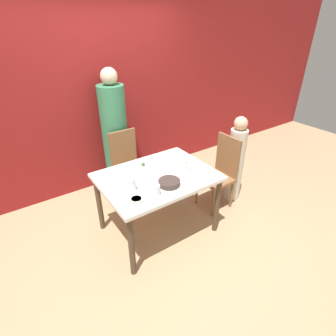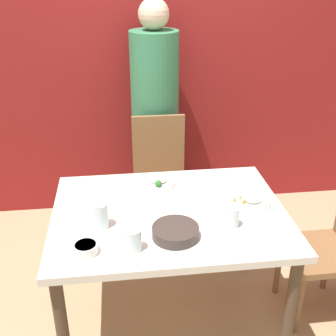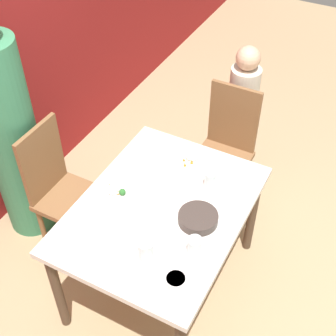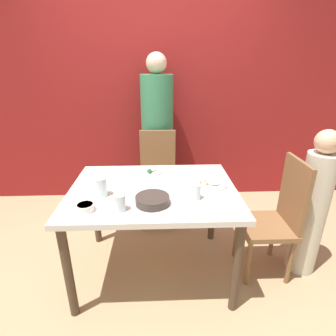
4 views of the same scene
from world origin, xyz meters
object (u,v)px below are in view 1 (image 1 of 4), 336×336
at_px(bowl_curry, 169,183).
at_px(chair_child_spot, 220,171).
at_px(chair_adult_spot, 128,165).
at_px(person_child, 235,162).
at_px(person_adult, 115,137).
at_px(glass_water_tall, 188,170).
at_px(plate_rice_adult, 187,162).

bearing_deg(bowl_curry, chair_child_spot, 12.11).
bearing_deg(chair_adult_spot, person_child, -34.95).
bearing_deg(person_adult, glass_water_tall, -79.13).
bearing_deg(chair_child_spot, bowl_curry, -77.89).
bearing_deg(plate_rice_adult, chair_child_spot, -6.69).
bearing_deg(chair_adult_spot, chair_child_spot, -42.18).
bearing_deg(person_child, plate_rice_adult, 175.59).
relative_size(chair_child_spot, bowl_curry, 4.33).
xyz_separation_m(bowl_curry, plate_rice_adult, (0.44, 0.27, -0.02)).
height_order(chair_adult_spot, bowl_curry, chair_adult_spot).
height_order(chair_adult_spot, plate_rice_adult, chair_adult_spot).
relative_size(person_adult, plate_rice_adult, 6.67).
xyz_separation_m(chair_adult_spot, plate_rice_adult, (0.40, -0.78, 0.27)).
bearing_deg(plate_rice_adult, person_adult, 109.70).
relative_size(plate_rice_adult, glass_water_tall, 2.43).
height_order(bowl_curry, plate_rice_adult, bowl_curry).
distance_m(chair_adult_spot, person_adult, 0.45).
bearing_deg(person_child, person_adult, 135.51).
relative_size(person_adult, glass_water_tall, 16.21).
distance_m(bowl_curry, glass_water_tall, 0.30).
xyz_separation_m(chair_adult_spot, chair_child_spot, (0.93, -0.84, 0.00)).
bearing_deg(glass_water_tall, person_child, 8.97).
height_order(chair_child_spot, person_adult, person_adult).
relative_size(person_child, glass_water_tall, 11.22).
distance_m(person_adult, bowl_curry, 1.39).
relative_size(chair_child_spot, person_child, 0.81).
bearing_deg(chair_child_spot, person_adult, -141.86).
height_order(chair_adult_spot, glass_water_tall, chair_adult_spot).
height_order(chair_child_spot, glass_water_tall, chair_child_spot).
distance_m(bowl_curry, plate_rice_adult, 0.52).
xyz_separation_m(chair_child_spot, person_child, (0.28, -0.00, 0.06)).
xyz_separation_m(chair_adult_spot, person_adult, (-0.00, 0.34, 0.29)).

